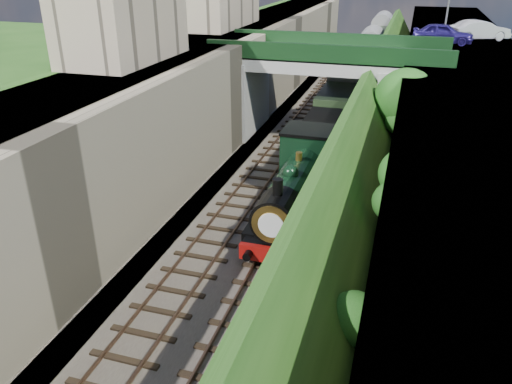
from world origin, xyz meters
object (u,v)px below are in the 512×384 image
car_blue (443,33)px  car_silver (480,30)px  road_bridge (335,85)px  tender (323,145)px  locomotive (297,188)px  tree (407,101)px

car_blue → car_silver: (2.86, 2.79, 0.01)m
road_bridge → car_blue: (6.99, 6.70, 2.94)m
road_bridge → car_silver: (9.85, 9.49, 2.94)m
road_bridge → tender: bearing=-87.5°
car_silver → locomotive: car_silver is taller
car_silver → tender: car_silver is taller
locomotive → tender: size_ratio=1.70×
road_bridge → car_silver: 13.99m
tree → road_bridge: bearing=132.4°
car_blue → locomotive: (-6.74, -19.88, -5.12)m
tree → car_silver: bearing=71.9°
car_silver → car_blue: bearing=108.7°
tree → car_blue: bearing=80.5°
car_blue → car_silver: size_ratio=0.96×
tree → car_blue: 12.53m
tree → locomotive: (-4.71, -7.74, -2.75)m
tender → car_blue: bearing=61.7°
tree → tender: size_ratio=1.10×
car_blue → tender: 15.21m
car_blue → tree: bearing=174.9°
road_bridge → tender: 6.33m
tree → locomotive: size_ratio=0.65×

